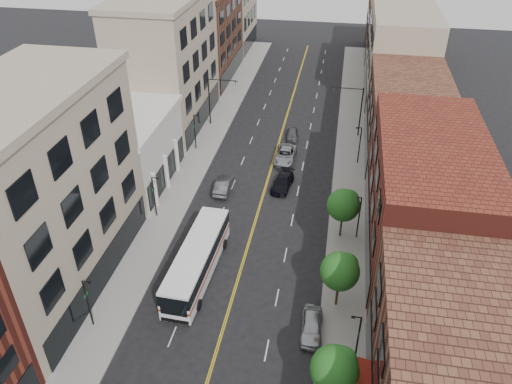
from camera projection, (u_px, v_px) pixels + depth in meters
The scene contains 27 objects.
sidewalk_left at pixel (193, 168), 64.64m from camera, with size 4.00×110.00×0.15m, color gray.
sidewalk_right at pixel (349, 182), 61.71m from camera, with size 4.00×110.00×0.15m, color gray.
bldg_l_tanoffice at pixel (35, 199), 42.67m from camera, with size 10.00×22.00×18.00m, color tan.
bldg_l_white at pixel (126, 151), 60.22m from camera, with size 10.00×14.00×8.00m, color silver.
bldg_l_far_a at pixel (167, 64), 71.45m from camera, with size 10.00×20.00×18.00m, color tan.
bldg_l_far_b at pixel (204, 35), 88.71m from camera, with size 10.00×20.00×15.00m, color brown.
bldg_r_mid at pixel (425, 197), 48.39m from camera, with size 10.00×22.00×12.00m, color maroon.
bldg_r_far_a at pixel (408, 116), 66.20m from camera, with size 10.00×20.00×10.00m, color brown.
bldg_r_far_b at pixel (400, 52), 82.36m from camera, with size 10.00×22.00×14.00m, color tan.
bldg_r_far_c at pixel (393, 29), 99.63m from camera, with size 10.00×18.00×11.00m, color brown.
tree_r_1 at pixel (336, 368), 34.15m from camera, with size 3.40×3.40×5.59m.
tree_r_2 at pixel (341, 270), 42.37m from camera, with size 3.40×3.40×5.59m.
tree_r_3 at pixel (344, 204), 50.59m from camera, with size 3.40×3.40×5.59m.
lamp_l_1 at pixel (88, 301), 40.99m from camera, with size 0.81×0.55×5.05m.
lamp_l_2 at pixel (154, 195), 54.15m from camera, with size 0.81×0.55×5.05m.
lamp_l_3 at pixel (195, 130), 67.30m from camera, with size 0.81×0.55×5.05m.
lamp_r_1 at pixel (358, 338), 37.78m from camera, with size 0.81×0.55×5.05m.
lamp_r_2 at pixel (359, 215), 50.94m from camera, with size 0.81×0.55×5.05m.
lamp_r_3 at pixel (359, 143), 64.09m from camera, with size 0.81×0.55×5.05m.
signal_mast_left at pixel (214, 96), 72.86m from camera, with size 4.49×0.18×7.20m.
signal_mast_right at pixel (356, 106), 69.85m from camera, with size 4.49×0.18×7.20m.
city_bus at pixel (197, 259), 46.87m from camera, with size 3.49×13.05×3.33m.
car_parked_far at pixel (312, 326), 41.60m from camera, with size 1.80×4.47×1.52m, color #A9ABB0.
car_lane_behind at pixel (224, 185), 59.78m from camera, with size 1.67×4.80×1.58m, color #414245.
car_lane_a at pixel (283, 182), 60.40m from camera, with size 2.04×5.01×1.45m, color black.
car_lane_b at pixel (285, 155), 66.02m from camera, with size 2.59×5.61×1.56m, color #96989D.
car_lane_c at pixel (292, 135), 71.26m from camera, with size 1.54×3.84×1.31m, color #4A4A4F.
Camera 1 is at (7.83, -18.43, 32.99)m, focal length 35.00 mm.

